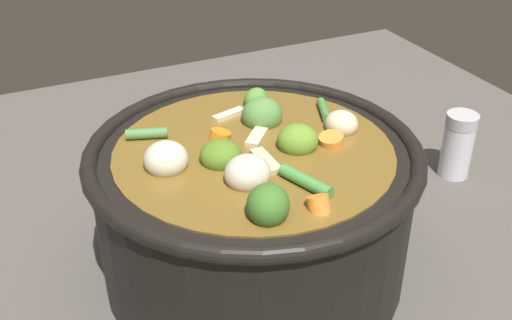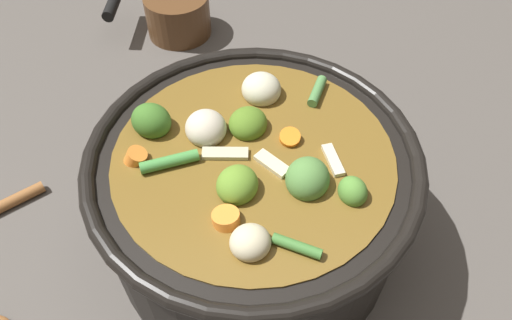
% 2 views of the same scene
% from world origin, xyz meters
% --- Properties ---
extents(ground_plane, '(1.10, 1.10, 0.00)m').
position_xyz_m(ground_plane, '(0.00, 0.00, 0.00)').
color(ground_plane, '#514C47').
extents(cooking_pot, '(0.31, 0.31, 0.17)m').
position_xyz_m(cooking_pot, '(-0.00, 0.00, 0.08)').
color(cooking_pot, black).
rests_on(cooking_pot, ground_plane).
extents(small_saucepan, '(0.16, 0.10, 0.07)m').
position_xyz_m(small_saucepan, '(-0.13, 0.38, 0.03)').
color(small_saucepan, brown).
rests_on(small_saucepan, ground_plane).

